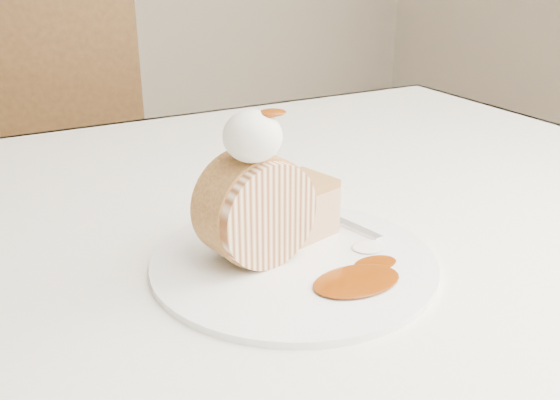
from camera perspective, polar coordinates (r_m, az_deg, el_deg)
table at (r=0.78m, az=-6.88°, el=-7.39°), size 1.40×0.90×0.75m
chair_far at (r=1.60m, az=-21.18°, el=3.34°), size 0.50×0.50×0.99m
plate at (r=0.62m, az=1.27°, el=-5.64°), size 0.34×0.34×0.01m
roulade_slice at (r=0.59m, az=-2.24°, el=-0.84°), size 0.11×0.07×0.10m
cake_chunk at (r=0.66m, az=1.86°, el=-0.94°), size 0.07×0.07×0.05m
whipped_cream at (r=0.56m, az=-2.53°, el=5.83°), size 0.05×0.05×0.05m
caramel_drizzle at (r=0.55m, az=-0.77°, el=8.58°), size 0.03×0.02×0.01m
caramel_pool at (r=0.58m, az=7.01°, el=-7.33°), size 0.10×0.08×0.00m
fork at (r=0.69m, az=5.43°, el=-1.90°), size 0.06×0.17×0.00m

